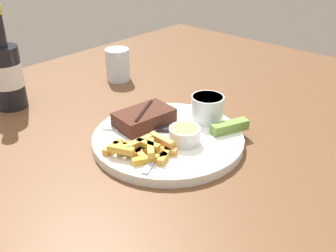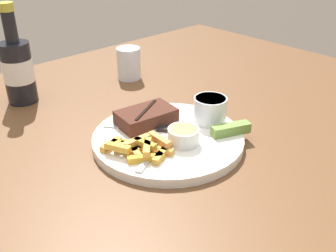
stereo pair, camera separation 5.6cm
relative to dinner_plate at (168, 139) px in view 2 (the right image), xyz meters
name	(u,v)px [view 2 (the right image)]	position (x,y,z in m)	size (l,w,h in m)	color
dining_table	(168,171)	(0.00, 0.00, -0.08)	(1.49, 1.21, 0.76)	brown
dinner_plate	(168,139)	(0.00, 0.00, 0.00)	(0.30, 0.30, 0.02)	white
steak_portion	(146,117)	(0.00, 0.07, 0.02)	(0.12, 0.09, 0.03)	#472319
fries_pile	(142,148)	(-0.08, -0.01, 0.02)	(0.12, 0.12, 0.02)	gold
coleslaw_cup	(210,108)	(0.10, -0.02, 0.04)	(0.07, 0.07, 0.05)	white
dipping_sauce_cup	(185,134)	(0.00, -0.04, 0.03)	(0.06, 0.06, 0.03)	silver
pickle_spear	(231,129)	(0.09, -0.08, 0.02)	(0.08, 0.05, 0.02)	olive
fork_utensil	(152,154)	(-0.07, -0.03, 0.01)	(0.13, 0.07, 0.00)	#B7B7BC
knife_utensil	(152,128)	(-0.01, 0.04, 0.01)	(0.11, 0.14, 0.01)	#B7B7BC
beer_bottle	(18,69)	(-0.12, 0.38, 0.07)	(0.07, 0.07, 0.23)	black
drinking_glass	(129,63)	(0.16, 0.33, 0.03)	(0.06, 0.06, 0.09)	silver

